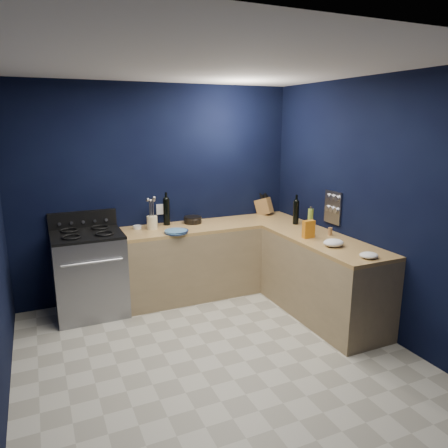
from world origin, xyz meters
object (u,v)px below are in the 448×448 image
gas_range (90,275)px  knife_block (264,206)px  utensil_crock (152,223)px  plate_stack (176,232)px  crouton_bag (309,229)px

gas_range → knife_block: (2.38, 0.25, 0.55)m
gas_range → utensil_crock: (0.76, 0.08, 0.52)m
utensil_crock → plate_stack: bearing=-56.3°
utensil_crock → crouton_bag: bearing=-36.6°
gas_range → plate_stack: plate_stack is taller
gas_range → crouton_bag: size_ratio=4.70×
plate_stack → utensil_crock: bearing=123.7°
plate_stack → crouton_bag: bearing=-31.9°
plate_stack → crouton_bag: (1.27, -0.79, 0.08)m
crouton_bag → utensil_crock: bearing=142.6°
gas_range → plate_stack: (0.96, -0.22, 0.46)m
plate_stack → crouton_bag: 1.50m
knife_block → gas_range: bearing=153.8°
plate_stack → utensil_crock: 0.37m
plate_stack → knife_block: 1.50m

